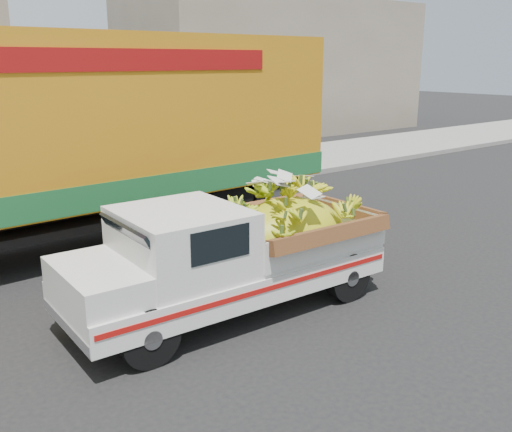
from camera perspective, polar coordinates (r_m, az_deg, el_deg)
ground at (r=8.05m, az=-5.74°, el=-9.32°), size 100.00×100.00×0.00m
curb at (r=13.27m, az=-19.89°, el=0.14°), size 60.00×0.25×0.15m
sidewalk at (r=15.24m, az=-22.42°, el=1.76°), size 60.00×4.00×0.14m
building_right at (r=27.77m, az=2.08°, el=14.65°), size 14.00×6.00×6.00m
pickup_truck at (r=7.86m, az=-0.74°, el=-3.32°), size 4.49×1.76×1.56m
semi_trailer at (r=10.27m, az=-22.44°, el=7.34°), size 12.03×2.94×3.80m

